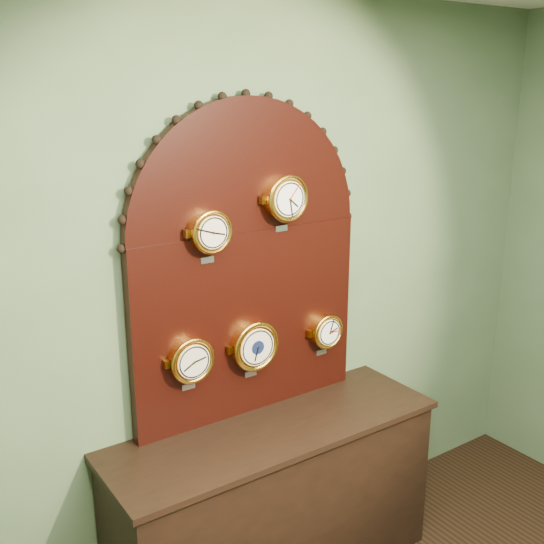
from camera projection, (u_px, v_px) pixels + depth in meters
wall_back at (242, 296)px, 3.09m from camera, size 4.00×0.00×4.00m
shop_counter at (274, 505)px, 3.16m from camera, size 1.60×0.50×0.80m
display_board at (248, 253)px, 2.99m from camera, size 1.26×0.06×1.53m
roman_clock at (210, 231)px, 2.77m from camera, size 0.19×0.08×0.25m
arabic_clock at (286, 198)px, 2.96m from camera, size 0.22×0.08×0.27m
hygrometer at (191, 360)px, 2.87m from camera, size 0.21×0.08×0.26m
barometer at (254, 345)px, 3.05m from camera, size 0.25×0.08×0.30m
tide_clock at (326, 331)px, 3.30m from camera, size 0.18×0.08×0.23m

